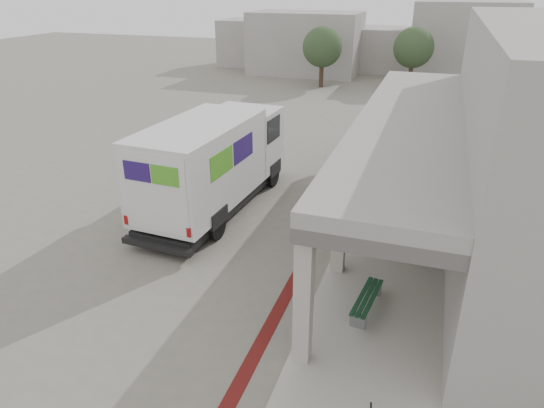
% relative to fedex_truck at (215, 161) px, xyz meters
% --- Properties ---
extents(ground, '(120.00, 120.00, 0.00)m').
position_rel_fedex_truck_xyz_m(ground, '(3.29, -3.58, -1.91)').
color(ground, '#6A675B').
rests_on(ground, ground).
extents(bike_lane_stripe, '(0.35, 40.00, 0.01)m').
position_rel_fedex_truck_xyz_m(bike_lane_stripe, '(4.29, -1.58, -1.91)').
color(bike_lane_stripe, '#571311').
rests_on(bike_lane_stripe, ground).
extents(sidewalk, '(4.40, 28.00, 0.12)m').
position_rel_fedex_truck_xyz_m(sidewalk, '(7.29, -3.58, -1.85)').
color(sidewalk, '#A09B8F').
rests_on(sidewalk, ground).
extents(transit_building, '(7.60, 17.00, 7.00)m').
position_rel_fedex_truck_xyz_m(transit_building, '(10.12, 0.92, 1.49)').
color(transit_building, gray).
rests_on(transit_building, ground).
extents(distant_backdrop, '(28.00, 10.00, 6.50)m').
position_rel_fedex_truck_xyz_m(distant_backdrop, '(0.45, 32.31, 0.79)').
color(distant_backdrop, gray).
rests_on(distant_backdrop, ground).
extents(tree_left, '(3.20, 3.20, 4.80)m').
position_rel_fedex_truck_xyz_m(tree_left, '(-1.71, 24.42, 1.27)').
color(tree_left, '#38281C').
rests_on(tree_left, ground).
extents(tree_mid, '(3.20, 3.20, 4.80)m').
position_rel_fedex_truck_xyz_m(tree_mid, '(5.29, 26.42, 1.27)').
color(tree_mid, '#38281C').
rests_on(tree_mid, ground).
extents(tree_right, '(3.20, 3.20, 4.80)m').
position_rel_fedex_truck_xyz_m(tree_right, '(13.29, 25.42, 1.27)').
color(tree_right, '#38281C').
rests_on(tree_right, ground).
extents(fedex_truck, '(3.09, 8.55, 3.59)m').
position_rel_fedex_truck_xyz_m(fedex_truck, '(0.00, 0.00, 0.00)').
color(fedex_truck, black).
rests_on(fedex_truck, ground).
extents(bench, '(0.63, 1.90, 0.44)m').
position_rel_fedex_truck_xyz_m(bench, '(6.53, -4.83, -1.48)').
color(bench, slate).
rests_on(bench, sidewalk).
extents(bollard_near, '(0.38, 0.38, 0.56)m').
position_rel_fedex_truck_xyz_m(bollard_near, '(5.39, -3.02, -1.51)').
color(bollard_near, tan).
rests_on(bollard_near, sidewalk).
extents(bollard_far, '(0.44, 0.44, 0.66)m').
position_rel_fedex_truck_xyz_m(bollard_far, '(7.35, -1.62, -1.46)').
color(bollard_far, gray).
rests_on(bollard_far, sidewalk).
extents(utility_cabinet, '(0.60, 0.73, 1.09)m').
position_rel_fedex_truck_xyz_m(utility_cabinet, '(8.29, -1.15, -1.25)').
color(utility_cabinet, gray).
rests_on(utility_cabinet, sidewalk).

